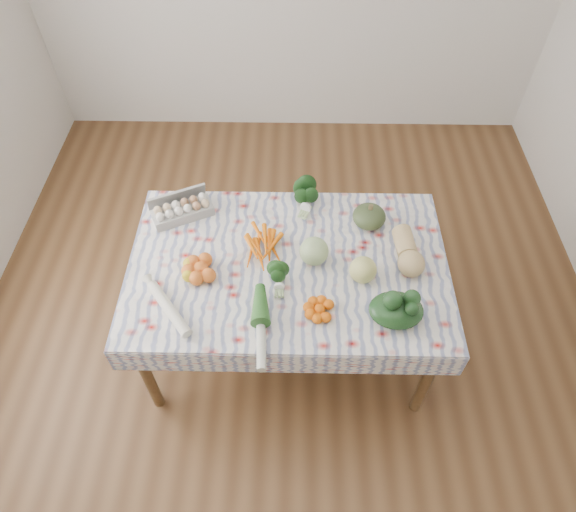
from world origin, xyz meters
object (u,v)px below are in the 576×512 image
Objects in this scene: dining_table at (288,273)px; butternut_squash at (408,251)px; cabbage at (314,251)px; grapefruit at (363,270)px; egg_carton at (183,211)px; kabocha_squash at (369,216)px.

butternut_squash is (0.62, 0.04, 0.15)m from dining_table.
cabbage is 0.27m from grapefruit.
dining_table is 4.81× the size of egg_carton.
grapefruit is at bearing -48.26° from egg_carton.
grapefruit is (-0.24, -0.13, -0.00)m from butternut_squash.
egg_carton is 1.03m from kabocha_squash.
dining_table is 0.68m from egg_carton.
grapefruit is at bearing -13.70° from dining_table.
cabbage reaches higher than egg_carton.
butternut_squash is 2.17× the size of grapefruit.
grapefruit reaches higher than egg_carton.
dining_table is 0.21m from cabbage.
kabocha_squash is 0.38m from grapefruit.
kabocha_squash is 0.40m from cabbage.
cabbage reaches higher than butternut_squash.
butternut_squash is 0.27m from grapefruit.
kabocha_squash reaches higher than dining_table.
grapefruit is at bearing -156.43° from butternut_squash.
cabbage is (0.13, 0.02, 0.16)m from dining_table.
kabocha_squash is at bearing -27.10° from egg_carton.
cabbage reaches higher than kabocha_squash.
grapefruit reaches higher than dining_table.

